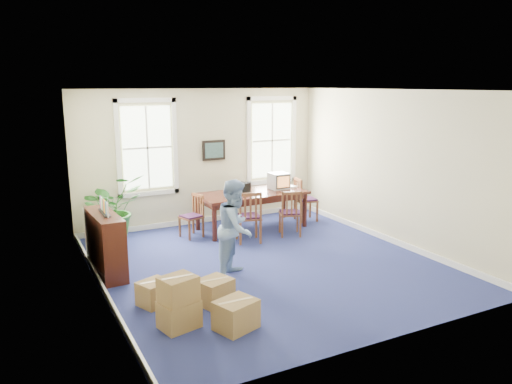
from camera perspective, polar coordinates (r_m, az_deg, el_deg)
name	(u,v)px	position (r m, az deg, el deg)	size (l,w,h in m)	color
floor	(266,263)	(9.47, 1.13, -8.16)	(6.50, 6.50, 0.00)	navy
ceiling	(267,90)	(8.87, 1.22, 11.58)	(6.50, 6.50, 0.00)	white
wall_back	(201,157)	(11.96, -6.26, 4.00)	(6.50, 6.50, 0.00)	beige
wall_front	(390,224)	(6.44, 15.07, -3.53)	(6.50, 6.50, 0.00)	beige
wall_left	(95,197)	(8.08, -17.89, -0.52)	(6.50, 6.50, 0.00)	beige
wall_right	(393,167)	(10.77, 15.38, 2.72)	(6.50, 6.50, 0.00)	beige
baseboard_back	(203,220)	(12.24, -6.04, -3.17)	(6.00, 0.04, 0.12)	white
baseboard_left	(104,290)	(8.55, -17.00, -10.62)	(0.04, 6.50, 0.12)	white
baseboard_right	(388,238)	(11.10, 14.82, -5.15)	(0.04, 6.50, 0.12)	white
window_left	(147,148)	(11.50, -12.33, 4.97)	(1.40, 0.12, 2.20)	white
window_right	(272,140)	(12.70, 1.81, 5.91)	(1.40, 0.12, 2.20)	white
wall_picture	(214,150)	(12.00, -4.85, 4.78)	(0.58, 0.06, 0.48)	black
conference_table	(252,210)	(11.58, -0.48, -2.10)	(2.52, 1.15, 0.86)	#3F1810
crt_tv	(279,181)	(11.84, 2.62, 1.28)	(0.42, 0.46, 0.38)	#B7B7BC
game_console	(292,187)	(12.00, 4.17, 0.59)	(0.15, 0.19, 0.05)	white
equipment_bag	(240,188)	(11.39, -1.90, 0.44)	(0.45, 0.29, 0.22)	black
chair_near_left	(248,216)	(10.58, -0.88, -2.78)	(0.50, 0.50, 1.11)	brown
chair_near_right	(290,212)	(11.07, 3.92, -2.35)	(0.46, 0.46, 1.03)	brown
chair_end_left	(191,216)	(11.00, -7.43, -2.77)	(0.42, 0.42, 0.94)	brown
chair_end_right	(306,199)	(12.28, 5.75, -0.83)	(0.48, 0.48, 1.07)	brown
man	(236,228)	(8.70, -2.33, -4.11)	(0.84, 0.65, 1.71)	#7D9DCA
credenza	(105,244)	(9.22, -16.84, -5.67)	(0.40, 1.40, 1.10)	#3F1810
brochure_rack	(104,206)	(9.04, -16.98, -1.53)	(0.11, 0.61, 0.27)	#99999E
potted_plant	(112,209)	(10.96, -16.17, -1.85)	(1.30, 1.14, 1.45)	#215B1D
cardboard_boxes	(190,296)	(7.22, -7.58, -11.66)	(1.37, 1.37, 0.78)	#9E7944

